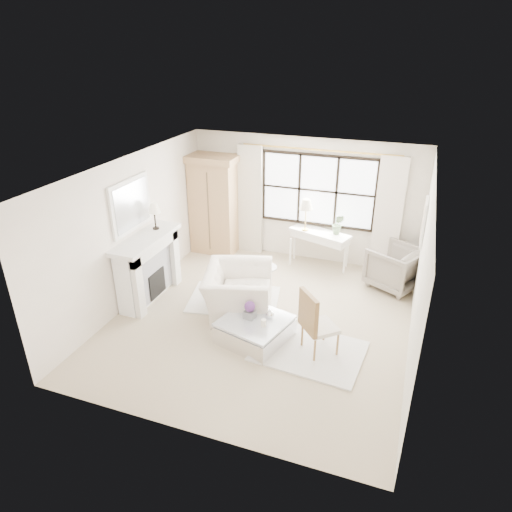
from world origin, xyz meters
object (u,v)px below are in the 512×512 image
object	(u,v)px
console_table	(319,249)
coffee_table	(255,330)
armoire	(214,204)
club_armchair	(238,292)

from	to	relation	value
console_table	coffee_table	distance (m)	3.05
console_table	coffee_table	world-z (taller)	console_table
console_table	coffee_table	size ratio (longest dim) A/B	1.12
armoire	console_table	world-z (taller)	armoire
club_armchair	coffee_table	world-z (taller)	club_armchair
armoire	club_armchair	size ratio (longest dim) A/B	1.71
armoire	console_table	distance (m)	2.55
armoire	club_armchair	bearing A→B (deg)	-56.65
coffee_table	armoire	bearing A→B (deg)	139.86
coffee_table	console_table	bearing A→B (deg)	98.18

